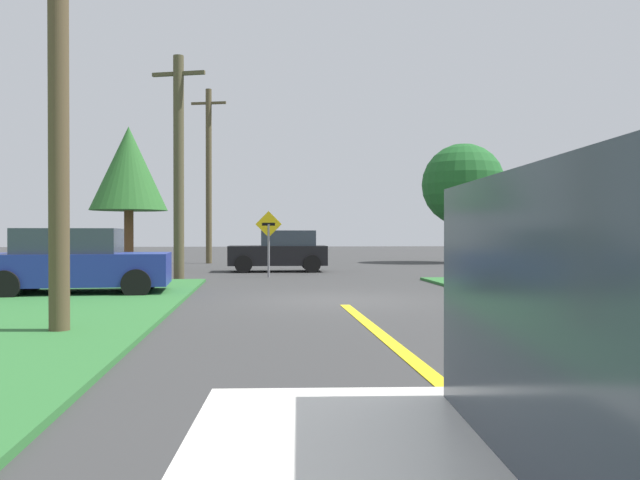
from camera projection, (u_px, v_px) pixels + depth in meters
name	position (u px, v px, depth m)	size (l,w,h in m)	color
ground_plane	(339.00, 300.00, 14.22)	(120.00, 120.00, 0.00)	#383838
lane_stripe_center	(442.00, 384.00, 6.26)	(0.20, 14.00, 0.01)	yellow
stop_sign	(567.00, 213.00, 12.92)	(0.69, 0.13, 2.75)	#9EA0A8
car_approaching_junction	(280.00, 251.00, 25.02)	(3.85, 1.93, 1.62)	black
car_on_crossroad	(554.00, 254.00, 21.15)	(2.57, 4.75, 1.62)	red
parked_car_near_building	(77.00, 262.00, 15.27)	(4.29, 2.29, 1.62)	navy
utility_pole_near	(58.00, 3.00, 9.23)	(1.78, 0.51, 9.47)	brown
utility_pole_mid	(179.00, 165.00, 20.62)	(1.76, 0.63, 7.27)	#4D462F
utility_pole_far	(209.00, 174.00, 31.96)	(1.77, 0.56, 8.77)	brown
direction_sign	(269.00, 236.00, 21.77)	(0.90, 0.16, 2.27)	slate
oak_tree_left	(463.00, 185.00, 32.68)	(4.22, 4.22, 6.13)	brown
pine_tree_center	(129.00, 169.00, 25.77)	(3.10, 3.10, 5.85)	brown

